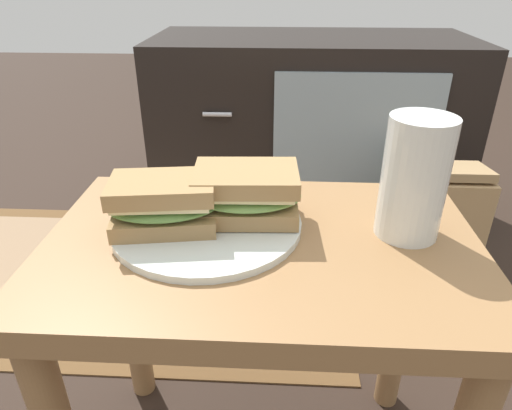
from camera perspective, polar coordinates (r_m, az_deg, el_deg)
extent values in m
cube|color=olive|center=(0.60, 0.68, -5.75)|extent=(0.56, 0.36, 0.04)
cylinder|color=olive|center=(0.89, -15.27, -12.21)|extent=(0.04, 0.04, 0.43)
cylinder|color=olive|center=(0.88, 17.60, -13.19)|extent=(0.04, 0.04, 0.43)
cube|color=black|center=(1.53, 6.46, 9.35)|extent=(0.96, 0.44, 0.58)
cube|color=#8C9EA8|center=(1.33, 12.15, 6.47)|extent=(0.46, 0.01, 0.44)
cylinder|color=silver|center=(1.28, -4.86, 11.22)|extent=(0.08, 0.01, 0.01)
cylinder|color=silver|center=(1.36, -4.49, 2.30)|extent=(0.08, 0.01, 0.01)
cube|color=brown|center=(1.36, -17.77, -8.10)|extent=(1.29, 0.71, 0.01)
cube|color=#937556|center=(1.36, -17.80, -7.95)|extent=(1.06, 0.58, 0.00)
cylinder|color=silver|center=(0.61, -6.12, -2.35)|extent=(0.25, 0.25, 0.01)
cube|color=#9E7A4C|center=(0.60, -11.29, -1.67)|extent=(0.14, 0.10, 0.02)
ellipsoid|color=#608C42|center=(0.59, -11.46, -0.08)|extent=(0.15, 0.11, 0.02)
cube|color=beige|center=(0.59, -11.56, 0.86)|extent=(0.13, 0.09, 0.01)
cube|color=#9E7A4C|center=(0.58, -11.69, 2.09)|extent=(0.14, 0.10, 0.02)
cube|color=#9E7A4C|center=(0.62, -1.22, -0.32)|extent=(0.14, 0.10, 0.02)
ellipsoid|color=#729E4C|center=(0.61, -1.23, 1.27)|extent=(0.15, 0.11, 0.02)
cube|color=beige|center=(0.60, -1.24, 2.20)|extent=(0.13, 0.09, 0.01)
cube|color=#9E7A4C|center=(0.60, -1.26, 3.41)|extent=(0.14, 0.10, 0.02)
cylinder|color=silver|center=(0.60, 19.15, 3.16)|extent=(0.08, 0.08, 0.16)
cylinder|color=orange|center=(0.60, 18.91, 1.73)|extent=(0.07, 0.07, 0.12)
cylinder|color=white|center=(0.58, 19.87, 7.37)|extent=(0.07, 0.07, 0.01)
cube|color=tan|center=(1.24, 20.65, -3.47)|extent=(0.23, 0.14, 0.33)
cube|color=#987950|center=(1.16, 22.10, 4.00)|extent=(0.22, 0.12, 0.03)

